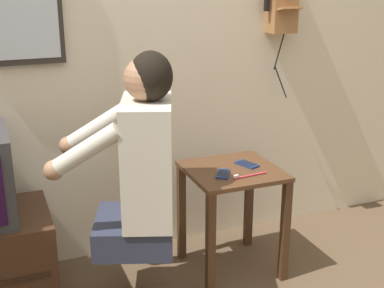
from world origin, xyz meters
name	(u,v)px	position (x,y,z in m)	size (l,w,h in m)	color
wall_back	(118,26)	(0.00, 1.19, 1.27)	(6.80, 0.05, 2.55)	beige
side_table	(232,193)	(0.46, 0.75, 0.44)	(0.47, 0.45, 0.58)	#51331E
person	(141,161)	(-0.06, 0.64, 0.73)	(0.63, 0.55, 0.92)	#2D3347
wall_mirror	(18,1)	(-0.49, 1.15, 1.42)	(0.40, 0.03, 0.60)	#2D2823
cell_phone_held	(223,174)	(0.38, 0.70, 0.58)	(0.12, 0.14, 0.01)	navy
cell_phone_spare	(247,164)	(0.55, 0.78, 0.58)	(0.10, 0.14, 0.01)	navy
toothbrush	(248,176)	(0.48, 0.63, 0.59)	(0.19, 0.03, 0.02)	#D83F4C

